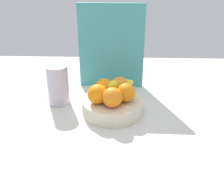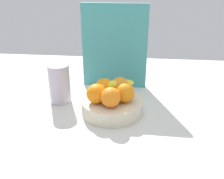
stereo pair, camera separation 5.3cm
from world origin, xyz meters
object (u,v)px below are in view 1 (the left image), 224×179
Objects in this scene: cutting_board at (111,47)px; thermos_tumbler at (57,85)px; orange_front_left at (112,97)px; orange_front_right at (125,92)px; banana_bunch at (112,89)px; orange_center at (119,86)px; orange_back_left at (104,88)px; fruit_bowl at (112,106)px; orange_back_right at (97,94)px.

cutting_board reaches higher than thermos_tumbler.
orange_front_right is (4.54, 4.14, 0.00)cm from orange_front_left.
orange_front_right is 28.07cm from cutting_board.
cutting_board is at bearing 93.51° from banana_bunch.
orange_center is 5.87cm from orange_back_left.
orange_front_right is 27.02cm from thermos_tumbler.
orange_front_left is 0.19× the size of cutting_board.
orange_front_left is 0.45× the size of thermos_tumbler.
orange_center is at bearing -77.22° from cutting_board.
thermos_tumbler reaches higher than fruit_bowl.
orange_back_right is 0.45× the size of thermos_tumbler.
fruit_bowl is 1.46× the size of thermos_tumbler.
orange_back_right reaches higher than banana_bunch.
fruit_bowl is 3.22× the size of orange_front_left.
cutting_board is at bearing 93.65° from fruit_bowl.
thermos_tumbler is (-23.75, 2.20, -1.03)cm from orange_center.
cutting_board reaches higher than orange_front_left.
orange_center is (-2.14, 5.45, 0.00)cm from orange_front_right.
orange_front_left is 1.00× the size of orange_front_right.
orange_back_right is at bearing -30.61° from thermos_tumbler.
thermos_tumbler is at bearing 149.39° from orange_back_right.
orange_front_right is at bearing 42.36° from orange_front_left.
orange_center is 0.19× the size of cutting_board.
orange_front_left and orange_back_right have the same top height.
banana_bunch is 24.35cm from cutting_board.
banana_bunch is at bearing 92.32° from orange_front_left.
orange_back_left is 1.00× the size of orange_back_right.
orange_front_left is at bearing -67.70° from orange_back_left.
banana_bunch is at bearing -3.82° from orange_back_left.
fruit_bowl is 7.69cm from orange_front_right.
orange_back_right is 0.19× the size of cutting_board.
banana_bunch is (-2.70, -2.02, -0.35)cm from orange_center.
orange_front_right is 1.00× the size of orange_center.
cutting_board is 2.36× the size of thermos_tumbler.
orange_front_right is 5.86cm from orange_center.
thermos_tumbler is (-18.17, 4.03, -1.03)cm from orange_back_left.
orange_back_left is at bearing 139.86° from fruit_bowl.
cutting_board is (-1.58, 24.70, 15.40)cm from fruit_bowl.
fruit_bowl is at bearing 29.00° from orange_back_right.
orange_back_left is (-7.72, 3.62, 0.00)cm from orange_front_right.
orange_front_right is at bearing -68.54° from orange_center.
orange_back_right is 29.34cm from cutting_board.
orange_center is 0.45× the size of thermos_tumbler.
banana_bunch is 21.47cm from thermos_tumbler.
fruit_bowl is 0.62× the size of cutting_board.
orange_front_right is at bearing -74.99° from cutting_board.
orange_front_right reaches higher than banana_bunch.
orange_back_left is (-5.58, -1.83, 0.00)cm from orange_center.
cutting_board is (-1.37, 22.30, 9.70)cm from banana_bunch.
orange_back_left is at bearing 154.86° from orange_front_right.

